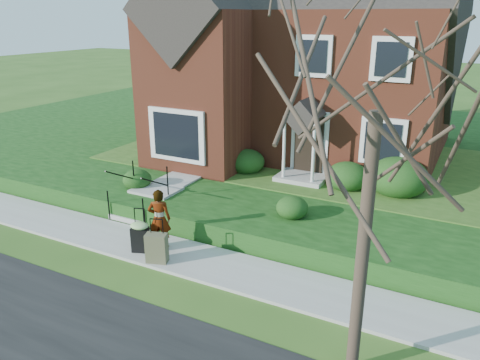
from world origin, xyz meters
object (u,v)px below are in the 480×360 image
Objects in this scene: front_steps at (147,200)px; suitcase_olive at (157,248)px; tree_verge at (380,81)px; suitcase_black at (140,235)px; woman at (159,219)px.

front_steps is 3.24m from suitcase_olive.
tree_verge is at bearing -33.02° from suitcase_olive.
suitcase_black is 0.75m from suitcase_olive.
suitcase_black is at bearing 29.25° from woman.
suitcase_black is 0.17× the size of tree_verge.
front_steps is at bearing 104.56° from suitcase_black.
suitcase_olive is at bearing -38.81° from suitcase_black.
suitcase_olive is (2.18, -2.40, -0.02)m from front_steps.
front_steps is 1.80× the size of suitcase_olive.
suitcase_olive is 7.02m from tree_verge.
woman is at bearing -44.06° from front_steps.
front_steps reaches higher than suitcase_black.
tree_verge reaches higher than suitcase_black.
woman is at bearing 160.21° from tree_verge.
woman is 0.63m from suitcase_black.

